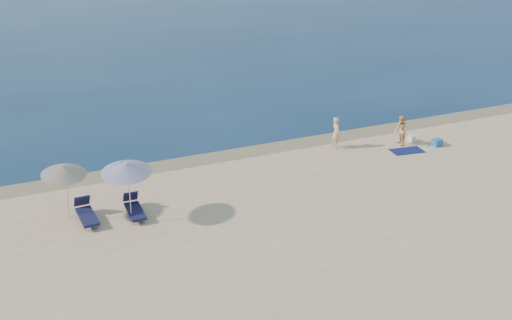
{
  "coord_description": "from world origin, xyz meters",
  "views": [
    {
      "loc": [
        -13.75,
        -7.9,
        11.91
      ],
      "look_at": [
        -3.03,
        16.0,
        1.0
      ],
      "focal_mm": 45.0,
      "sensor_mm": 36.0,
      "label": 1
    }
  ],
  "objects": [
    {
      "name": "blue_cooler",
      "position": [
        7.16,
        16.13,
        0.18
      ],
      "size": [
        0.53,
        0.41,
        0.35
      ],
      "primitive_type": "cube",
      "rotation": [
        0.0,
        0.0,
        0.13
      ],
      "color": "#2062B0",
      "rests_on": "ground"
    },
    {
      "name": "beach_towel",
      "position": [
        5.33,
        16.16,
        0.01
      ],
      "size": [
        1.72,
        1.11,
        0.03
      ],
      "primitive_type": "cube",
      "rotation": [
        0.0,
        0.0,
        -0.14
      ],
      "color": "#0E1446",
      "rests_on": "ground"
    },
    {
      "name": "person_left",
      "position": [
        2.29,
        18.01,
        0.82
      ],
      "size": [
        0.44,
        0.63,
        1.64
      ],
      "primitive_type": "imported",
      "rotation": [
        0.0,
        0.0,
        1.49
      ],
      "color": "#DDA77C",
      "rests_on": "ground"
    },
    {
      "name": "white_bag",
      "position": [
        6.36,
        17.19,
        0.15
      ],
      "size": [
        0.45,
        0.42,
        0.31
      ],
      "primitive_type": "cube",
      "rotation": [
        0.0,
        0.0,
        0.38
      ],
      "color": "white",
      "rests_on": "ground"
    },
    {
      "name": "lounger_right",
      "position": [
        -8.83,
        14.95,
        0.29
      ],
      "size": [
        0.66,
        1.82,
        0.79
      ],
      "rotation": [
        0.0,
        0.0,
        -0.04
      ],
      "color": "#15173B",
      "rests_on": "ground"
    },
    {
      "name": "lounger_left",
      "position": [
        -10.66,
        15.26,
        0.3
      ],
      "size": [
        0.68,
        1.9,
        0.83
      ],
      "rotation": [
        0.0,
        0.0,
        0.04
      ],
      "color": "#15193C",
      "rests_on": "ground"
    },
    {
      "name": "person_right",
      "position": [
        5.48,
        16.97,
        0.78
      ],
      "size": [
        0.73,
        0.86,
        1.56
      ],
      "primitive_type": "imported",
      "rotation": [
        0.0,
        0.0,
        -1.77
      ],
      "color": "tan",
      "rests_on": "ground"
    },
    {
      "name": "wet_sand_strip",
      "position": [
        0.0,
        19.4,
        0.0
      ],
      "size": [
        240.0,
        1.6,
        0.0
      ],
      "primitive_type": "cube",
      "color": "#847254",
      "rests_on": "ground"
    },
    {
      "name": "umbrella_far",
      "position": [
        -11.25,
        15.81,
        2.02
      ],
      "size": [
        2.12,
        2.14,
        2.35
      ],
      "rotation": [
        0.0,
        0.0,
        0.25
      ],
      "color": "silver",
      "rests_on": "ground"
    },
    {
      "name": "umbrella_near",
      "position": [
        -9.09,
        14.64,
        2.21
      ],
      "size": [
        2.36,
        2.38,
        2.54
      ],
      "rotation": [
        0.0,
        0.0,
        -0.23
      ],
      "color": "silver",
      "rests_on": "ground"
    }
  ]
}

